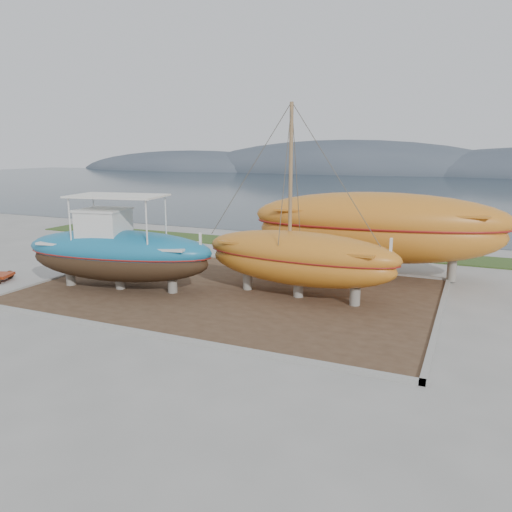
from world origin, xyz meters
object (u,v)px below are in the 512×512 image
at_px(orange_sailboat, 300,203).
at_px(orange_bare_hull, 377,236).
at_px(blue_caique, 118,243).
at_px(white_dinghy, 141,258).

height_order(orange_sailboat, orange_bare_hull, orange_sailboat).
relative_size(blue_caique, orange_bare_hull, 0.72).
distance_m(blue_caique, orange_sailboat, 8.56).
xyz_separation_m(blue_caique, orange_bare_hull, (10.45, 7.25, -0.10)).
bearing_deg(orange_sailboat, white_dinghy, 176.77).
relative_size(orange_sailboat, orange_bare_hull, 0.70).
relative_size(white_dinghy, orange_sailboat, 0.50).
height_order(blue_caique, orange_sailboat, orange_sailboat).
height_order(white_dinghy, orange_bare_hull, orange_bare_hull).
bearing_deg(orange_bare_hull, orange_sailboat, -121.82).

